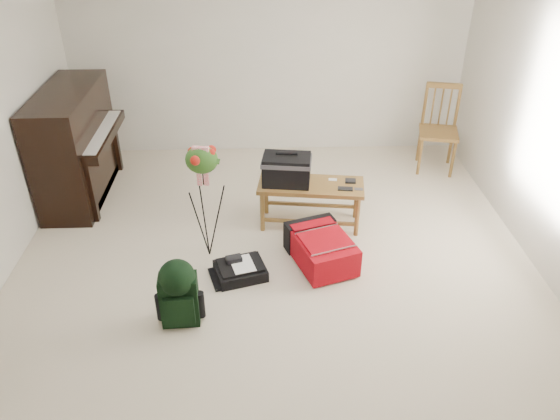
{
  "coord_description": "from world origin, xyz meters",
  "views": [
    {
      "loc": [
        -0.11,
        -4.06,
        3.23
      ],
      "look_at": [
        0.06,
        0.35,
        0.48
      ],
      "focal_mm": 35.0,
      "sensor_mm": 36.0,
      "label": 1
    }
  ],
  "objects_px": {
    "bench": "(294,175)",
    "red_suitcase": "(321,245)",
    "dining_chair": "(438,130)",
    "piano": "(76,147)",
    "black_duffel": "(240,270)",
    "green_backpack": "(178,290)",
    "flower_stand": "(205,203)"
  },
  "relations": [
    {
      "from": "black_duffel",
      "to": "red_suitcase",
      "type": "bearing_deg",
      "value": 0.13
    },
    {
      "from": "dining_chair",
      "to": "green_backpack",
      "type": "bearing_deg",
      "value": -123.49
    },
    {
      "from": "piano",
      "to": "flower_stand",
      "type": "height_order",
      "value": "piano"
    },
    {
      "from": "green_backpack",
      "to": "black_duffel",
      "type": "bearing_deg",
      "value": 48.04
    },
    {
      "from": "piano",
      "to": "bench",
      "type": "xyz_separation_m",
      "value": [
        2.41,
        -0.76,
        -0.01
      ]
    },
    {
      "from": "red_suitcase",
      "to": "black_duffel",
      "type": "height_order",
      "value": "red_suitcase"
    },
    {
      "from": "piano",
      "to": "red_suitcase",
      "type": "bearing_deg",
      "value": -27.9
    },
    {
      "from": "bench",
      "to": "dining_chair",
      "type": "relative_size",
      "value": 1.07
    },
    {
      "from": "piano",
      "to": "black_duffel",
      "type": "distance_m",
      "value": 2.52
    },
    {
      "from": "green_backpack",
      "to": "flower_stand",
      "type": "height_order",
      "value": "flower_stand"
    },
    {
      "from": "dining_chair",
      "to": "red_suitcase",
      "type": "distance_m",
      "value": 2.53
    },
    {
      "from": "piano",
      "to": "red_suitcase",
      "type": "relative_size",
      "value": 1.76
    },
    {
      "from": "piano",
      "to": "dining_chair",
      "type": "height_order",
      "value": "piano"
    },
    {
      "from": "bench",
      "to": "dining_chair",
      "type": "xyz_separation_m",
      "value": [
        1.86,
        1.26,
        -0.07
      ]
    },
    {
      "from": "bench",
      "to": "red_suitcase",
      "type": "bearing_deg",
      "value": -63.02
    },
    {
      "from": "red_suitcase",
      "to": "green_backpack",
      "type": "xyz_separation_m",
      "value": [
        -1.25,
        -0.82,
        0.18
      ]
    },
    {
      "from": "red_suitcase",
      "to": "black_duffel",
      "type": "bearing_deg",
      "value": 177.34
    },
    {
      "from": "bench",
      "to": "flower_stand",
      "type": "xyz_separation_m",
      "value": [
        -0.87,
        -0.51,
        -0.0
      ]
    },
    {
      "from": "flower_stand",
      "to": "dining_chair",
      "type": "bearing_deg",
      "value": 41.82
    },
    {
      "from": "red_suitcase",
      "to": "green_backpack",
      "type": "distance_m",
      "value": 1.51
    },
    {
      "from": "bench",
      "to": "black_duffel",
      "type": "xyz_separation_m",
      "value": [
        -0.55,
        -0.86,
        -0.52
      ]
    },
    {
      "from": "flower_stand",
      "to": "bench",
      "type": "bearing_deg",
      "value": 39.42
    },
    {
      "from": "dining_chair",
      "to": "bench",
      "type": "bearing_deg",
      "value": -132.59
    },
    {
      "from": "red_suitcase",
      "to": "dining_chair",
      "type": "bearing_deg",
      "value": 30.26
    },
    {
      "from": "dining_chair",
      "to": "black_duffel",
      "type": "relative_size",
      "value": 1.99
    },
    {
      "from": "red_suitcase",
      "to": "black_duffel",
      "type": "relative_size",
      "value": 1.61
    },
    {
      "from": "green_backpack",
      "to": "red_suitcase",
      "type": "bearing_deg",
      "value": 30.16
    },
    {
      "from": "piano",
      "to": "dining_chair",
      "type": "relative_size",
      "value": 1.41
    },
    {
      "from": "piano",
      "to": "black_duffel",
      "type": "relative_size",
      "value": 2.82
    },
    {
      "from": "green_backpack",
      "to": "flower_stand",
      "type": "relative_size",
      "value": 0.51
    },
    {
      "from": "black_duffel",
      "to": "green_backpack",
      "type": "distance_m",
      "value": 0.81
    },
    {
      "from": "dining_chair",
      "to": "black_duffel",
      "type": "height_order",
      "value": "dining_chair"
    }
  ]
}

